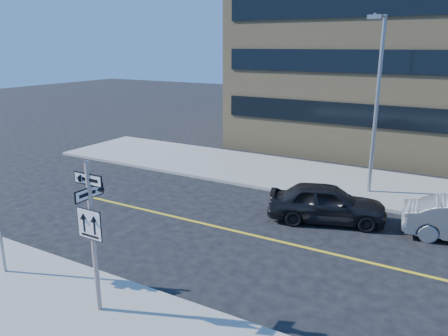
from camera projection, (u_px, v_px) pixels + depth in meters
The scene contains 5 objects.
ground at pixel (159, 273), 13.69m from camera, with size 120.00×120.00×0.00m, color black.
sign_pole at pixel (92, 229), 10.93m from camera, with size 0.92×0.92×4.06m.
parked_car_a at pixel (326, 203), 17.50m from camera, with size 4.64×1.87×1.58m, color black.
streetlight_a at pixel (377, 95), 19.42m from camera, with size 0.55×2.25×8.00m.
building_brick at pixel (395, 14), 31.09m from camera, with size 18.00×18.00×18.00m, color tan.
Camera 1 is at (7.92, -9.59, 6.90)m, focal length 35.00 mm.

